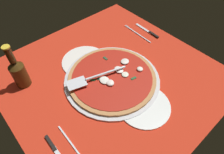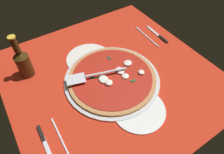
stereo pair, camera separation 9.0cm
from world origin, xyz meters
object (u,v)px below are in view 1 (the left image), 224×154
object	(u,v)px
dinner_plate_right	(144,106)
beer_bottle	(19,72)
place_setting_near	(65,150)
pizza	(112,77)
pizza_server	(94,77)
dinner_plate_left	(85,61)
place_setting_far	(143,33)

from	to	relation	value
dinner_plate_right	beer_bottle	bearing A→B (deg)	-144.35
place_setting_near	pizza	bearing A→B (deg)	112.27
pizza	pizza_server	size ratio (longest dim) A/B	1.48
dinner_plate_left	pizza	bearing A→B (deg)	7.76
pizza	place_setting_near	distance (cm)	36.58
dinner_plate_left	place_setting_far	xyz separation A→B (cm)	(3.47, 39.25, -0.16)
dinner_plate_left	pizza_server	xyz separation A→B (cm)	(14.01, -5.09, 3.94)
dinner_plate_right	pizza_server	bearing A→B (deg)	-161.48
dinner_plate_right	beer_bottle	xyz separation A→B (cm)	(-44.01, -31.57, 7.68)
dinner_plate_left	beer_bottle	xyz separation A→B (cm)	(-6.68, -28.84, 7.68)
pizza_server	beer_bottle	bearing A→B (deg)	-23.89
pizza	place_setting_near	size ratio (longest dim) A/B	1.87
pizza_server	dinner_plate_left	bearing A→B (deg)	-92.80
dinner_plate_left	pizza	world-z (taller)	pizza
dinner_plate_right	pizza_server	xyz separation A→B (cm)	(-23.32, -7.81, 3.94)
beer_bottle	dinner_plate_right	bearing A→B (deg)	35.65
dinner_plate_right	beer_bottle	size ratio (longest dim) A/B	0.99
pizza_server	beer_bottle	distance (cm)	31.72
beer_bottle	pizza	bearing A→B (deg)	51.84
dinner_plate_right	pizza_server	distance (cm)	24.91
dinner_plate_left	beer_bottle	world-z (taller)	beer_bottle
pizza_server	place_setting_far	bearing A→B (deg)	-149.46
dinner_plate_left	dinner_plate_right	size ratio (longest dim) A/B	1.04
pizza_server	beer_bottle	world-z (taller)	beer_bottle
pizza_server	dinner_plate_right	bearing A→B (deg)	125.69
dinner_plate_left	pizza_server	size ratio (longest dim) A/B	0.83
pizza_server	beer_bottle	size ratio (longest dim) A/B	1.23
dinner_plate_left	place_setting_far	world-z (taller)	place_setting_far
pizza_server	beer_bottle	xyz separation A→B (cm)	(-20.69, -23.75, 3.73)
place_setting_near	place_setting_far	world-z (taller)	same
pizza_server	pizza	bearing A→B (deg)	169.82
place_setting_far	dinner_plate_right	bearing A→B (deg)	135.06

